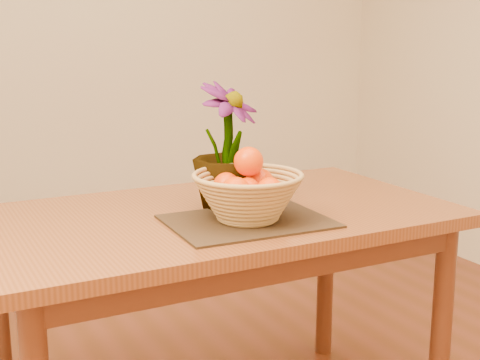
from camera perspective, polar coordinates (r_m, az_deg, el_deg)
name	(u,v)px	position (r m, az deg, el deg)	size (l,w,h in m)	color
wall_back	(62,19)	(3.81, -14.97, 13.13)	(4.00, 0.02, 2.70)	beige
table	(220,238)	(2.05, -1.74, -4.98)	(1.40, 0.80, 0.75)	brown
placemat	(248,221)	(1.90, 0.67, -3.54)	(0.45, 0.33, 0.01)	#352213
wicker_basket	(248,198)	(1.88, 0.67, -1.58)	(0.31, 0.31, 0.13)	tan
orange_pile	(248,183)	(1.88, 0.69, -0.24)	(0.20, 0.19, 0.15)	#E64C03
potted_plant	(227,146)	(2.02, -1.08, 2.91)	(0.21, 0.21, 0.38)	#1C4714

